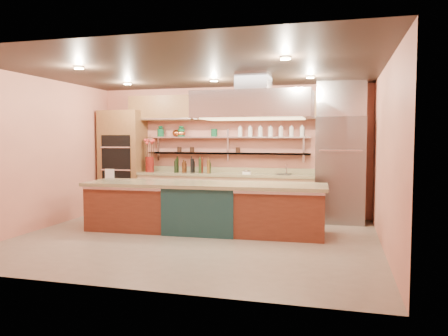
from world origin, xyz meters
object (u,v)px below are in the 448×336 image
(refrigerator, at_px, (340,170))
(kitchen_scale, at_px, (247,172))
(flower_vase, at_px, (150,164))
(copper_kettle, at_px, (177,133))
(green_canister, at_px, (214,133))
(island, at_px, (204,207))

(refrigerator, xyz_separation_m, kitchen_scale, (-1.90, 0.01, -0.07))
(flower_vase, distance_m, copper_kettle, 0.92)
(green_canister, bearing_deg, kitchen_scale, -15.72)
(refrigerator, relative_size, green_canister, 12.60)
(copper_kettle, bearing_deg, refrigerator, -3.69)
(flower_vase, xyz_separation_m, green_canister, (1.44, 0.22, 0.70))
(flower_vase, bearing_deg, copper_kettle, 21.37)
(flower_vase, height_order, copper_kettle, copper_kettle)
(refrigerator, height_order, kitchen_scale, refrigerator)
(kitchen_scale, distance_m, green_canister, 1.15)
(flower_vase, bearing_deg, island, -41.83)
(kitchen_scale, bearing_deg, green_canister, 147.27)
(refrigerator, relative_size, flower_vase, 6.21)
(refrigerator, bearing_deg, green_canister, 175.11)
(refrigerator, height_order, flower_vase, refrigerator)
(island, height_order, green_canister, green_canister)
(green_canister, bearing_deg, refrigerator, -4.89)
(flower_vase, relative_size, green_canister, 2.03)
(kitchen_scale, bearing_deg, copper_kettle, 155.44)
(island, xyz_separation_m, green_canister, (-0.33, 1.80, 1.36))
(copper_kettle, height_order, green_canister, green_canister)
(green_canister, bearing_deg, island, -79.69)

